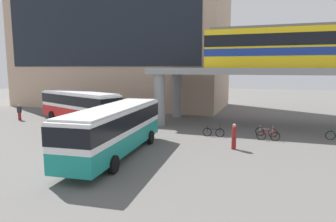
# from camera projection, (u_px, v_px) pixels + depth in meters

# --- Properties ---
(ground_plane) EXTENTS (120.00, 120.00, 0.00)m
(ground_plane) POSITION_uv_depth(u_px,v_px,m) (156.00, 127.00, 28.80)
(ground_plane) COLOR #605E5B
(station_building) EXTENTS (30.88, 13.32, 21.80)m
(station_building) POSITION_uv_depth(u_px,v_px,m) (121.00, 33.00, 44.96)
(station_building) COLOR tan
(station_building) RESTS_ON ground_plane
(elevated_platform) EXTENTS (30.89, 7.33, 5.67)m
(elevated_platform) POSITION_uv_depth(u_px,v_px,m) (317.00, 76.00, 27.35)
(elevated_platform) COLOR gray
(elevated_platform) RESTS_ON ground_plane
(train) EXTENTS (23.10, 2.96, 3.84)m
(train) POSITION_uv_depth(u_px,v_px,m) (336.00, 45.00, 26.54)
(train) COLOR yellow
(train) RESTS_ON elevated_platform
(bus_main) EXTENTS (3.40, 11.21, 3.22)m
(bus_main) POSITION_uv_depth(u_px,v_px,m) (115.00, 126.00, 19.20)
(bus_main) COLOR teal
(bus_main) RESTS_ON ground_plane
(bus_secondary) EXTENTS (11.15, 6.66, 3.22)m
(bus_secondary) POSITION_uv_depth(u_px,v_px,m) (79.00, 104.00, 31.14)
(bus_secondary) COLOR red
(bus_secondary) RESTS_ON ground_plane
(bicycle_silver) EXTENTS (1.77, 0.40, 1.04)m
(bicycle_silver) POSITION_uv_depth(u_px,v_px,m) (266.00, 132.00, 25.00)
(bicycle_silver) COLOR black
(bicycle_silver) RESTS_ON ground_plane
(bicycle_red) EXTENTS (1.79, 0.14, 1.04)m
(bicycle_red) POSITION_uv_depth(u_px,v_px,m) (268.00, 136.00, 23.62)
(bicycle_red) COLOR black
(bicycle_red) RESTS_ON ground_plane
(bicycle_black) EXTENTS (1.79, 0.21, 1.04)m
(bicycle_black) POSITION_uv_depth(u_px,v_px,m) (213.00, 132.00, 24.94)
(bicycle_black) COLOR black
(bicycle_black) RESTS_ON ground_plane
(pedestrian_near_building) EXTENTS (0.33, 0.44, 1.82)m
(pedestrian_near_building) POSITION_uv_depth(u_px,v_px,m) (234.00, 137.00, 20.96)
(pedestrian_near_building) COLOR maroon
(pedestrian_near_building) RESTS_ON ground_plane
(pedestrian_by_bike_rack) EXTENTS (0.44, 0.34, 1.72)m
(pedestrian_by_bike_rack) POSITION_uv_depth(u_px,v_px,m) (19.00, 113.00, 32.78)
(pedestrian_by_bike_rack) COLOR maroon
(pedestrian_by_bike_rack) RESTS_ON ground_plane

